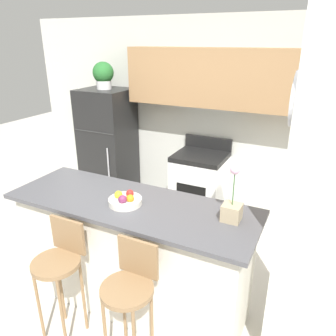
{
  "coord_description": "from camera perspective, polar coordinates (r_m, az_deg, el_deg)",
  "views": [
    {
      "loc": [
        1.33,
        -2.0,
        2.27
      ],
      "look_at": [
        0.0,
        0.7,
        1.08
      ],
      "focal_mm": 35.0,
      "sensor_mm": 36.0,
      "label": 1
    }
  ],
  "objects": [
    {
      "name": "ground_plane",
      "position": [
        3.3,
        -5.78,
        -21.92
      ],
      "size": [
        14.0,
        14.0,
        0.0
      ],
      "primitive_type": "plane",
      "color": "beige"
    },
    {
      "name": "potted_plant_on_fridge",
      "position": [
        4.62,
        -11.2,
        15.67
      ],
      "size": [
        0.28,
        0.28,
        0.36
      ],
      "color": "silver",
      "rests_on": "refrigerator"
    },
    {
      "name": "refrigerator",
      "position": [
        4.82,
        -10.34,
        3.68
      ],
      "size": [
        0.67,
        0.63,
        1.64
      ],
      "color": "black",
      "rests_on": "ground_plane"
    },
    {
      "name": "counter_bar",
      "position": [
        2.97,
        -6.17,
        -14.64
      ],
      "size": [
        2.1,
        0.73,
        1.03
      ],
      "color": "silver",
      "rests_on": "ground_plane"
    },
    {
      "name": "bar_stool_right",
      "position": [
        2.4,
        -6.61,
        -20.28
      ],
      "size": [
        0.36,
        0.36,
        1.0
      ],
      "color": "olive",
      "rests_on": "ground_plane"
    },
    {
      "name": "bar_stool_left",
      "position": [
        2.72,
        -18.29,
        -15.52
      ],
      "size": [
        0.36,
        0.36,
        1.0
      ],
      "color": "olive",
      "rests_on": "ground_plane"
    },
    {
      "name": "trash_bin",
      "position": [
        4.6,
        -5.69,
        -5.39
      ],
      "size": [
        0.28,
        0.28,
        0.38
      ],
      "color": "black",
      "rests_on": "ground_plane"
    },
    {
      "name": "pillar_right",
      "position": [
        2.3,
        23.74,
        -5.75
      ],
      "size": [
        0.38,
        0.33,
        2.55
      ],
      "color": "silver",
      "rests_on": "ground_plane"
    },
    {
      "name": "stove_range",
      "position": [
        4.33,
        5.49,
        -3.24
      ],
      "size": [
        0.64,
        0.59,
        1.07
      ],
      "color": "white",
      "rests_on": "ground_plane"
    },
    {
      "name": "wall_back",
      "position": [
        4.2,
        9.19,
        10.82
      ],
      "size": [
        5.6,
        0.38,
        2.55
      ],
      "color": "silver",
      "rests_on": "ground_plane"
    },
    {
      "name": "fruit_bowl",
      "position": [
        2.66,
        -7.47,
        -5.57
      ],
      "size": [
        0.27,
        0.27,
        0.11
      ],
      "color": "silver",
      "rests_on": "counter_bar"
    },
    {
      "name": "orchid_vase",
      "position": [
        2.43,
        11.1,
        -6.68
      ],
      "size": [
        0.14,
        0.14,
        0.43
      ],
      "color": "tan",
      "rests_on": "counter_bar"
    }
  ]
}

